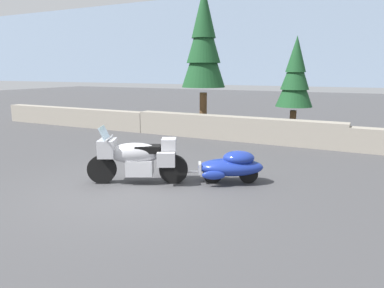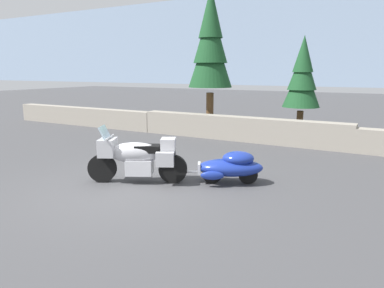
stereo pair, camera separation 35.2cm
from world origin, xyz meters
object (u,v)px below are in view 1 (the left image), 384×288
(touring_motorcycle, at_px, (137,157))
(pine_tree_tall, at_px, (204,43))
(car_shaped_trailer, at_px, (231,166))
(pine_tree_far_right, at_px, (295,76))

(touring_motorcycle, distance_m, pine_tree_tall, 7.63)
(car_shaped_trailer, bearing_deg, pine_tree_far_right, 88.57)
(car_shaped_trailer, height_order, pine_tree_far_right, pine_tree_far_right)
(pine_tree_tall, xyz_separation_m, pine_tree_far_right, (3.60, 0.28, -1.26))
(pine_tree_far_right, bearing_deg, touring_motorcycle, -106.26)
(touring_motorcycle, bearing_deg, car_shaped_trailer, 26.94)
(touring_motorcycle, relative_size, car_shaped_trailer, 1.00)
(touring_motorcycle, relative_size, pine_tree_far_right, 0.56)
(pine_tree_tall, distance_m, pine_tree_far_right, 3.82)
(pine_tree_tall, relative_size, pine_tree_far_right, 1.53)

